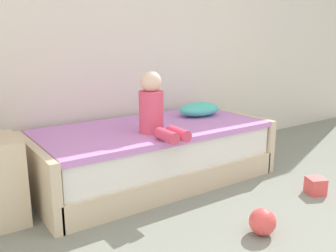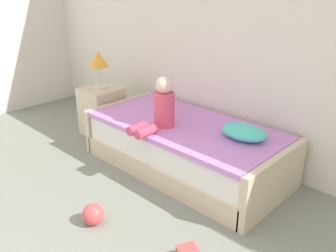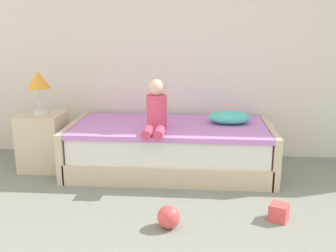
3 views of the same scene
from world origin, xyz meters
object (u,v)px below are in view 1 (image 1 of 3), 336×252
object	(u,v)px
toy_ball	(263,222)
pillow	(199,109)
toy_block	(316,186)
child_figure	(154,109)
bed	(152,153)

from	to	relation	value
toy_ball	pillow	bearing A→B (deg)	68.05
toy_block	toy_ball	bearing A→B (deg)	-167.66
child_figure	bed	bearing A→B (deg)	62.82
pillow	toy_block	bearing A→B (deg)	-73.82
bed	pillow	xyz separation A→B (m)	(0.61, 0.10, 0.32)
child_figure	pillow	size ratio (longest dim) A/B	1.16
bed	child_figure	world-z (taller)	child_figure
toy_ball	toy_block	size ratio (longest dim) A/B	1.30
pillow	toy_block	distance (m)	1.27
child_figure	pillow	xyz separation A→B (m)	(0.73, 0.33, -0.14)
child_figure	toy_ball	bearing A→B (deg)	-78.42
bed	toy_ball	bearing A→B (deg)	-86.00
bed	toy_block	bearing A→B (deg)	-47.49
bed	child_figure	distance (m)	0.53
pillow	toy_ball	size ratio (longest dim) A/B	2.48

